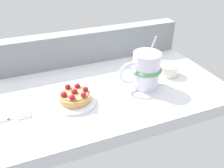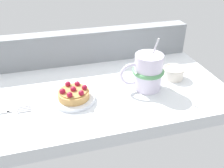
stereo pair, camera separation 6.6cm
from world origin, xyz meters
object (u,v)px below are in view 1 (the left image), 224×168
sugar_bowl (168,69)px  dessert_plate (75,102)px  coffee_mug (145,70)px  dessert_fork (0,121)px  raspberry_tart (75,96)px

sugar_bowl → dessert_plate: bearing=-172.3°
dessert_plate → coffee_mug: size_ratio=0.73×
dessert_plate → dessert_fork: dessert_plate is taller
coffee_mug → sugar_bowl: 11.30cm
raspberry_tart → coffee_mug: (20.93, 0.92, 2.93)cm
coffee_mug → raspberry_tart: bearing=-177.5°
raspberry_tart → coffee_mug: bearing=2.5°
dessert_plate → coffee_mug: coffee_mug is taller
dessert_plate → coffee_mug: 21.49cm
dessert_fork → raspberry_tart: bearing=2.5°
dessert_plate → dessert_fork: size_ratio=0.72×
dessert_plate → raspberry_tart: bearing=-117.4°
raspberry_tart → sugar_bowl: bearing=7.7°
raspberry_tart → sugar_bowl: 31.49cm
raspberry_tart → sugar_bowl: raspberry_tart is taller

